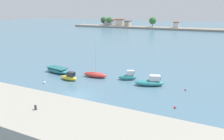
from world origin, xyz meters
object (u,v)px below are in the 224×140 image
(moored_boat_2, at_px, (95,75))
(mooring_bollard, at_px, (36,107))
(moored_boat_1, at_px, (69,77))
(mooring_buoy_2, at_px, (185,90))
(moored_boat_3, at_px, (128,76))
(mooring_buoy_1, at_px, (44,83))
(moored_boat_4, at_px, (150,82))
(mooring_buoy_0, at_px, (175,107))
(moored_boat_0, at_px, (57,70))

(moored_boat_2, bearing_deg, mooring_bollard, -83.80)
(moored_boat_1, relative_size, mooring_buoy_2, 12.75)
(mooring_bollard, relative_size, mooring_buoy_2, 1.82)
(moored_boat_3, distance_m, mooring_buoy_1, 14.76)
(moored_boat_4, xyz_separation_m, mooring_buoy_0, (4.76, -6.46, -0.49))
(moored_boat_3, xyz_separation_m, moored_boat_4, (4.35, -1.20, 0.00))
(moored_boat_3, xyz_separation_m, mooring_buoy_0, (9.11, -7.66, -0.49))
(moored_boat_1, bearing_deg, moored_boat_4, 14.62)
(mooring_buoy_0, bearing_deg, mooring_buoy_2, 82.98)
(moored_boat_1, height_order, mooring_buoy_2, moored_boat_1)
(mooring_buoy_1, bearing_deg, mooring_buoy_0, -0.04)
(moored_boat_3, distance_m, mooring_buoy_0, 11.91)
(mooring_buoy_0, distance_m, mooring_buoy_1, 21.73)
(moored_boat_0, height_order, mooring_buoy_0, moored_boat_0)
(moored_boat_0, distance_m, moored_boat_3, 14.62)
(moored_boat_0, height_order, moored_boat_4, moored_boat_4)
(moored_boat_3, height_order, mooring_buoy_1, moored_boat_3)
(mooring_buoy_2, bearing_deg, moored_boat_1, -169.92)
(moored_boat_0, height_order, mooring_buoy_1, moored_boat_0)
(mooring_bollard, xyz_separation_m, mooring_buoy_0, (12.34, 11.16, -2.80))
(moored_boat_0, height_order, moored_boat_1, moored_boat_1)
(moored_boat_4, bearing_deg, moored_boat_1, 173.56)
(moored_boat_1, bearing_deg, moored_boat_2, 44.58)
(moored_boat_2, relative_size, moored_boat_4, 1.37)
(moored_boat_1, bearing_deg, mooring_buoy_0, -8.21)
(moored_boat_0, height_order, moored_boat_3, moored_boat_3)
(moored_boat_1, relative_size, moored_boat_3, 0.97)
(moored_boat_1, height_order, mooring_buoy_0, moored_boat_1)
(moored_boat_3, relative_size, mooring_buoy_1, 9.30)
(mooring_buoy_1, bearing_deg, moored_boat_3, 31.21)
(moored_boat_2, xyz_separation_m, moored_boat_4, (10.47, -0.01, 0.12))
(moored_boat_3, bearing_deg, mooring_buoy_2, -30.39)
(moored_boat_3, bearing_deg, moored_boat_4, -40.08)
(mooring_buoy_1, bearing_deg, moored_boat_0, 107.91)
(moored_boat_4, bearing_deg, mooring_buoy_2, -17.55)
(moored_boat_0, distance_m, mooring_buoy_0, 24.34)
(moored_boat_1, distance_m, mooring_buoy_2, 19.88)
(moored_boat_0, relative_size, mooring_buoy_1, 15.61)
(mooring_bollard, distance_m, moored_boat_1, 15.88)
(moored_boat_1, height_order, moored_boat_3, moored_boat_3)
(mooring_buoy_2, bearing_deg, moored_boat_0, -178.12)
(moored_boat_0, relative_size, mooring_buoy_0, 19.88)
(mooring_bollard, bearing_deg, moored_boat_2, 99.32)
(moored_boat_0, bearing_deg, mooring_buoy_1, -62.72)
(mooring_bollard, relative_size, moored_boat_3, 0.14)
(mooring_buoy_0, distance_m, mooring_buoy_2, 6.71)
(mooring_bollard, xyz_separation_m, mooring_buoy_1, (-9.38, 11.17, -2.76))
(mooring_buoy_1, bearing_deg, moored_boat_1, 46.76)
(mooring_buoy_0, bearing_deg, moored_boat_2, 156.98)
(mooring_bollard, relative_size, mooring_buoy_1, 1.29)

